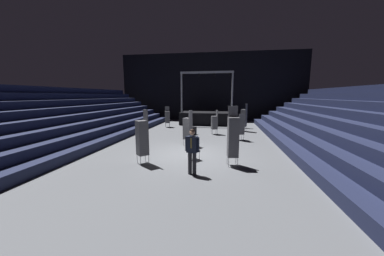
# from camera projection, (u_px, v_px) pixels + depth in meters

# --- Properties ---
(ground_plane) EXTENTS (22.00, 30.00, 0.10)m
(ground_plane) POSITION_uv_depth(u_px,v_px,m) (188.00, 154.00, 10.75)
(ground_plane) COLOR #515459
(arena_end_wall) EXTENTS (22.00, 0.30, 8.00)m
(arena_end_wall) POSITION_uv_depth(u_px,v_px,m) (210.00, 87.00, 24.74)
(arena_end_wall) COLOR black
(arena_end_wall) RESTS_ON ground_plane
(bleacher_bank_left) EXTENTS (6.00, 24.00, 3.60)m
(bleacher_bank_left) POSITION_uv_depth(u_px,v_px,m) (63.00, 115.00, 12.71)
(bleacher_bank_left) COLOR #191E38
(bleacher_bank_left) RESTS_ON ground_plane
(bleacher_bank_right) EXTENTS (6.00, 24.00, 3.60)m
(bleacher_bank_right) POSITION_uv_depth(u_px,v_px,m) (350.00, 120.00, 10.16)
(bleacher_bank_right) COLOR #191E38
(bleacher_bank_right) RESTS_ON ground_plane
(stage_riser) EXTENTS (5.47, 2.83, 5.30)m
(stage_riser) POSITION_uv_depth(u_px,v_px,m) (207.00, 117.00, 21.62)
(stage_riser) COLOR black
(stage_riser) RESTS_ON ground_plane
(man_with_tie) EXTENTS (0.57, 0.31, 1.77)m
(man_with_tie) POSITION_uv_depth(u_px,v_px,m) (192.00, 149.00, 7.75)
(man_with_tie) COLOR black
(man_with_tie) RESTS_ON ground_plane
(chair_stack_front_left) EXTENTS (0.62, 0.62, 2.39)m
(chair_stack_front_left) POSITION_uv_depth(u_px,v_px,m) (142.00, 137.00, 8.97)
(chair_stack_front_left) COLOR #B2B5BA
(chair_stack_front_left) RESTS_ON ground_plane
(chair_stack_front_right) EXTENTS (0.55, 0.55, 1.88)m
(chair_stack_front_right) POSITION_uv_depth(u_px,v_px,m) (214.00, 122.00, 15.94)
(chair_stack_front_right) COLOR #B2B5BA
(chair_stack_front_right) RESTS_ON ground_plane
(chair_stack_mid_left) EXTENTS (0.50, 0.50, 2.56)m
(chair_stack_mid_left) POSITION_uv_depth(u_px,v_px,m) (233.00, 137.00, 8.69)
(chair_stack_mid_left) COLOR #B2B5BA
(chair_stack_mid_left) RESTS_ON ground_plane
(chair_stack_mid_right) EXTENTS (0.57, 0.57, 1.79)m
(chair_stack_mid_right) POSITION_uv_depth(u_px,v_px,m) (240.00, 127.00, 13.84)
(chair_stack_mid_right) COLOR #B2B5BA
(chair_stack_mid_right) RESTS_ON ground_plane
(chair_stack_mid_centre) EXTENTS (0.56, 0.56, 1.96)m
(chair_stack_mid_centre) POSITION_uv_depth(u_px,v_px,m) (167.00, 117.00, 19.56)
(chair_stack_mid_centre) COLOR #B2B5BA
(chair_stack_mid_centre) RESTS_ON ground_plane
(chair_stack_rear_left) EXTENTS (0.56, 0.56, 2.31)m
(chair_stack_rear_left) POSITION_uv_depth(u_px,v_px,m) (244.00, 118.00, 17.25)
(chair_stack_rear_left) COLOR #B2B5BA
(chair_stack_rear_left) RESTS_ON ground_plane
(chair_stack_rear_right) EXTENTS (0.55, 0.55, 2.14)m
(chair_stack_rear_right) POSITION_uv_depth(u_px,v_px,m) (188.00, 128.00, 12.31)
(chair_stack_rear_right) COLOR #B2B5BA
(chair_stack_rear_right) RESTS_ON ground_plane
(equipment_road_case) EXTENTS (1.08, 0.97, 0.60)m
(equipment_road_case) POSITION_uv_depth(u_px,v_px,m) (190.00, 130.00, 16.03)
(equipment_road_case) COLOR black
(equipment_road_case) RESTS_ON ground_plane
(loose_chair_near_man) EXTENTS (0.62, 0.62, 0.95)m
(loose_chair_near_man) POSITION_uv_depth(u_px,v_px,m) (193.00, 148.00, 9.67)
(loose_chair_near_man) COLOR #B2B5BA
(loose_chair_near_man) RESTS_ON ground_plane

